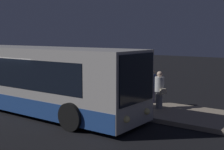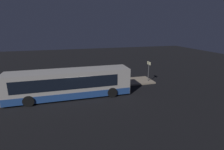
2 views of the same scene
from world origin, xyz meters
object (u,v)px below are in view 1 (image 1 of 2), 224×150
object	(u,v)px
bus_lead	(22,78)
passenger_with_bags	(160,89)
suitcase	(141,94)
trash_bin	(57,83)
passenger_boarding	(152,85)
passenger_waiting	(130,81)

from	to	relation	value
bus_lead	passenger_with_bags	world-z (taller)	bus_lead
suitcase	trash_bin	xyz separation A→B (m)	(-6.17, 0.31, -0.05)
passenger_boarding	passenger_with_bags	bearing A→B (deg)	-132.44
bus_lead	passenger_waiting	distance (m)	5.13
suitcase	trash_bin	bearing A→B (deg)	177.10
passenger_boarding	trash_bin	world-z (taller)	passenger_boarding
passenger_boarding	passenger_with_bags	size ratio (longest dim) A/B	0.98
passenger_with_bags	trash_bin	distance (m)	7.59
passenger_waiting	bus_lead	bearing A→B (deg)	149.78
bus_lead	trash_bin	distance (m)	4.61
passenger_waiting	passenger_boarding	bearing A→B (deg)	-49.88
passenger_waiting	passenger_with_bags	world-z (taller)	passenger_waiting
passenger_with_bags	trash_bin	world-z (taller)	passenger_with_bags
suitcase	passenger_boarding	bearing A→B (deg)	21.33
bus_lead	trash_bin	bearing A→B (deg)	115.77
passenger_with_bags	trash_bin	bearing A→B (deg)	-65.77
passenger_boarding	trash_bin	distance (m)	6.69
suitcase	trash_bin	distance (m)	6.17
passenger_boarding	trash_bin	bearing A→B (deg)	90.88
passenger_with_bags	passenger_boarding	bearing A→B (deg)	-102.97
passenger_waiting	suitcase	size ratio (longest dim) A/B	1.90
passenger_boarding	suitcase	bearing A→B (deg)	113.20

